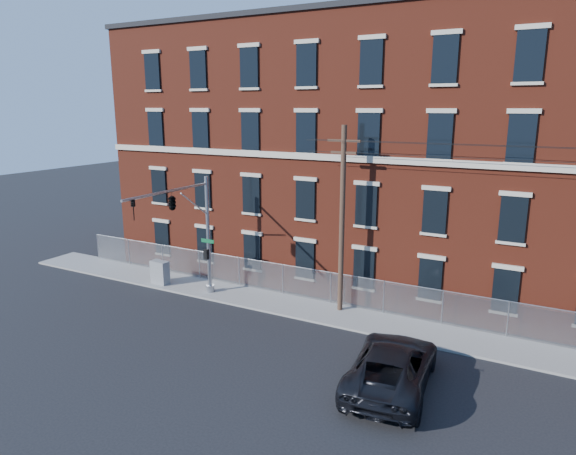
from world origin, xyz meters
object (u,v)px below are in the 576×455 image
(utility_pole_near, at_px, (342,217))
(traffic_signal_mast, at_px, (181,213))
(pickup_truck, at_px, (392,366))
(utility_cabinet, at_px, (160,272))

(utility_pole_near, bearing_deg, traffic_signal_mast, -156.86)
(traffic_signal_mast, bearing_deg, pickup_truck, -12.26)
(utility_cabinet, bearing_deg, pickup_truck, -11.81)
(utility_pole_near, bearing_deg, pickup_truck, -52.24)
(utility_pole_near, xyz_separation_m, utility_cabinet, (-11.66, -1.40, -4.48))
(pickup_truck, relative_size, utility_cabinet, 4.44)
(utility_pole_near, xyz_separation_m, pickup_truck, (4.80, -6.20, -4.43))
(pickup_truck, bearing_deg, traffic_signal_mast, -18.09)
(utility_pole_near, height_order, pickup_truck, utility_pole_near)
(utility_pole_near, height_order, utility_cabinet, utility_pole_near)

